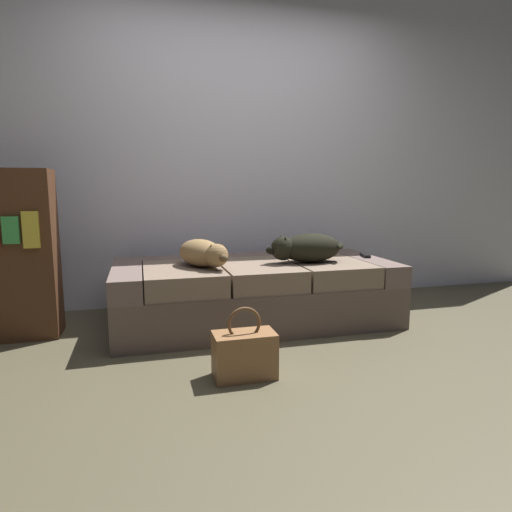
{
  "coord_description": "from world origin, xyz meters",
  "views": [
    {
      "loc": [
        -0.79,
        -2.04,
        0.97
      ],
      "look_at": [
        0.0,
        0.91,
        0.5
      ],
      "focal_mm": 30.36,
      "sensor_mm": 36.0,
      "label": 1
    }
  ],
  "objects_px": {
    "tv_remote": "(365,255)",
    "handbag": "(244,354)",
    "couch": "(254,292)",
    "dog_tan": "(203,253)",
    "bookshelf": "(10,255)",
    "dog_dark": "(306,248)"
  },
  "relations": [
    {
      "from": "dog_dark",
      "to": "handbag",
      "type": "distance_m",
      "value": 1.12
    },
    {
      "from": "tv_remote",
      "to": "dog_tan",
      "type": "bearing_deg",
      "value": -162.7
    },
    {
      "from": "dog_tan",
      "to": "dog_dark",
      "type": "relative_size",
      "value": 0.85
    },
    {
      "from": "dog_dark",
      "to": "handbag",
      "type": "xyz_separation_m",
      "value": [
        -0.65,
        -0.8,
        -0.43
      ]
    },
    {
      "from": "tv_remote",
      "to": "bookshelf",
      "type": "relative_size",
      "value": 0.14
    },
    {
      "from": "couch",
      "to": "dog_tan",
      "type": "bearing_deg",
      "value": -163.84
    },
    {
      "from": "couch",
      "to": "dog_tan",
      "type": "xyz_separation_m",
      "value": [
        -0.39,
        -0.11,
        0.32
      ]
    },
    {
      "from": "bookshelf",
      "to": "dog_dark",
      "type": "bearing_deg",
      "value": -5.74
    },
    {
      "from": "tv_remote",
      "to": "handbag",
      "type": "xyz_separation_m",
      "value": [
        -1.2,
        -0.93,
        -0.33
      ]
    },
    {
      "from": "dog_dark",
      "to": "tv_remote",
      "type": "xyz_separation_m",
      "value": [
        0.54,
        0.12,
        -0.09
      ]
    },
    {
      "from": "tv_remote",
      "to": "bookshelf",
      "type": "distance_m",
      "value": 2.52
    },
    {
      "from": "dog_tan",
      "to": "tv_remote",
      "type": "distance_m",
      "value": 1.29
    },
    {
      "from": "tv_remote",
      "to": "handbag",
      "type": "distance_m",
      "value": 1.55
    },
    {
      "from": "couch",
      "to": "bookshelf",
      "type": "bearing_deg",
      "value": 177.31
    },
    {
      "from": "couch",
      "to": "handbag",
      "type": "bearing_deg",
      "value": -107.81
    },
    {
      "from": "dog_tan",
      "to": "dog_dark",
      "type": "height_order",
      "value": "dog_dark"
    },
    {
      "from": "tv_remote",
      "to": "couch",
      "type": "bearing_deg",
      "value": -167.69
    },
    {
      "from": "handbag",
      "to": "tv_remote",
      "type": "bearing_deg",
      "value": 37.75
    },
    {
      "from": "dog_tan",
      "to": "handbag",
      "type": "relative_size",
      "value": 1.38
    },
    {
      "from": "handbag",
      "to": "bookshelf",
      "type": "xyz_separation_m",
      "value": [
        -1.32,
        1.0,
        0.43
      ]
    },
    {
      "from": "dog_dark",
      "to": "bookshelf",
      "type": "bearing_deg",
      "value": 174.26
    },
    {
      "from": "dog_tan",
      "to": "tv_remote",
      "type": "height_order",
      "value": "dog_tan"
    }
  ]
}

